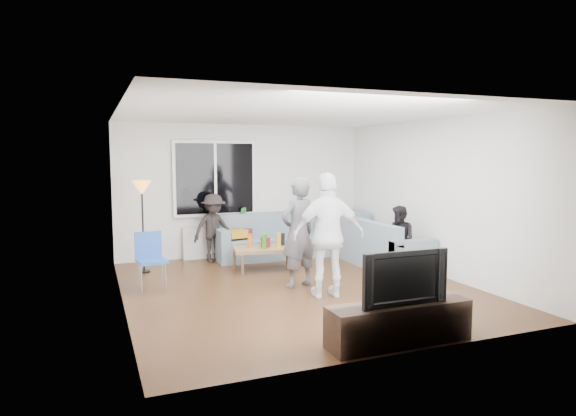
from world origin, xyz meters
name	(u,v)px	position (x,y,z in m)	size (l,w,h in m)	color
floor	(296,289)	(0.00, 0.00, -0.02)	(5.00, 5.50, 0.04)	#56351C
ceiling	(297,112)	(0.00, 0.00, 2.62)	(5.00, 5.50, 0.04)	white
wall_back	(244,190)	(0.00, 2.77, 1.30)	(5.00, 0.04, 2.60)	silver
wall_front	(405,227)	(0.00, -2.77, 1.30)	(5.00, 0.04, 2.60)	silver
wall_left	(119,209)	(-2.52, 0.00, 1.30)	(0.04, 5.50, 2.60)	silver
wall_right	(435,197)	(2.52, 0.00, 1.30)	(0.04, 5.50, 2.60)	silver
window_frame	(215,178)	(-0.60, 2.69, 1.55)	(1.62, 0.06, 1.47)	white
window_glass	(215,179)	(-0.60, 2.65, 1.55)	(1.50, 0.02, 1.35)	black
window_mullion	(215,179)	(-0.60, 2.64, 1.55)	(0.05, 0.03, 1.35)	white
radiator	(216,242)	(-0.60, 2.65, 0.31)	(1.30, 0.12, 0.62)	silver
potted_plant	(242,216)	(-0.09, 2.62, 0.80)	(0.20, 0.16, 0.36)	#2B6B30
vase	(209,222)	(-0.75, 2.62, 0.71)	(0.17, 0.17, 0.18)	silver
sofa_back_section	(273,236)	(0.45, 2.27, 0.42)	(2.30, 0.85, 0.85)	slate
sofa_right_section	(383,243)	(2.02, 0.78, 0.42)	(0.85, 2.00, 0.85)	slate
sofa_corner	(342,231)	(1.97, 2.27, 0.42)	(0.85, 0.85, 0.85)	slate
cushion_yellow	(237,234)	(-0.30, 2.25, 0.51)	(0.38, 0.32, 0.14)	#C7881D
cushion_red	(242,233)	(-0.17, 2.33, 0.51)	(0.36, 0.30, 0.13)	maroon
coffee_table	(266,259)	(-0.05, 1.28, 0.20)	(1.10, 0.60, 0.40)	#9A724A
pitcher	(265,242)	(-0.04, 1.31, 0.49)	(0.17, 0.17, 0.17)	maroon
side_chair	(152,262)	(-2.05, 0.63, 0.43)	(0.40, 0.40, 0.86)	#2853AF
floor_lamp	(143,227)	(-2.05, 1.87, 0.78)	(0.32, 0.32, 1.56)	orange
player_left	(298,232)	(0.05, 0.05, 0.83)	(0.61, 0.40, 1.67)	#545459
player_right	(328,235)	(0.23, -0.62, 0.88)	(1.03, 0.43, 1.76)	silver
spectator_right	(400,239)	(2.02, 0.27, 0.57)	(0.56, 0.43, 1.14)	black
spectator_back	(214,228)	(-0.73, 2.30, 0.64)	(0.83, 0.48, 1.28)	black
tv_console	(399,323)	(0.14, -2.50, 0.22)	(1.60, 0.40, 0.44)	#34251A
television	(400,276)	(0.14, -2.50, 0.73)	(1.00, 0.13, 0.58)	black
bottle_b	(264,241)	(-0.13, 1.12, 0.54)	(0.08, 0.08, 0.27)	#31921A
bottle_d	(278,240)	(0.16, 1.21, 0.53)	(0.07, 0.07, 0.26)	#FDB116
bottle_c	(265,240)	(-0.02, 1.40, 0.50)	(0.07, 0.07, 0.20)	black
bottle_a	(250,241)	(-0.31, 1.36, 0.52)	(0.07, 0.07, 0.24)	orange
bottle_e	(283,239)	(0.30, 1.35, 0.51)	(0.07, 0.07, 0.22)	black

